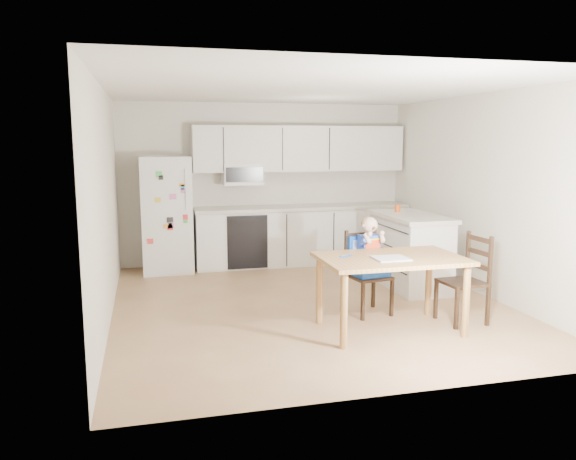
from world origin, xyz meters
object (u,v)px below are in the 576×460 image
Objects in this scene: red_cup at (398,208)px; chair_side at (470,272)px; refrigerator at (167,215)px; chair_booster at (367,255)px; kitchen_island at (410,251)px; dining_table at (391,267)px.

red_cup reaches higher than chair_side.
chair_booster is (2.08, -2.64, -0.19)m from refrigerator.
chair_booster reaches higher than kitchen_island.
chair_side is at bearing -46.51° from refrigerator.
dining_table is 0.96m from chair_side.
dining_table is (-0.93, -1.86, -0.35)m from red_cup.
kitchen_island is at bearing 174.76° from chair_side.
chair_booster is (-0.01, 0.62, -0.00)m from dining_table.
dining_table is at bearing -57.29° from refrigerator.
red_cup is 1.87m from chair_side.
kitchen_island reaches higher than dining_table.
red_cup reaches higher than kitchen_island.
chair_booster reaches higher than red_cup.
kitchen_island is at bearing 33.00° from chair_booster.
chair_side reaches higher than dining_table.
refrigerator is 1.29× the size of kitchen_island.
chair_booster is at bearing -124.36° from chair_side.
refrigerator reaches higher than red_cup.
chair_side is at bearing 3.43° from dining_table.
red_cup is (3.03, -1.40, 0.17)m from refrigerator.
chair_side is (0.94, 0.06, -0.13)m from dining_table.
kitchen_island is 0.62m from red_cup.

